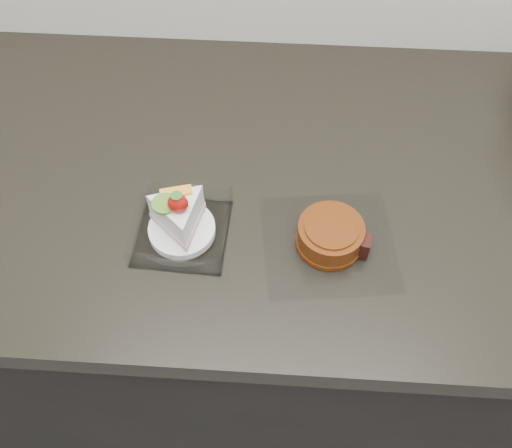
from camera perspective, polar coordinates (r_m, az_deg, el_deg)
counter at (r=1.26m, az=3.27°, el=-8.08°), size 2.04×0.64×0.90m
cake_tray at (r=0.80m, az=-7.55°, el=0.13°), size 0.13×0.13×0.10m
mooncake_wrap at (r=0.79m, az=7.52°, el=-1.30°), size 0.20×0.19×0.04m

